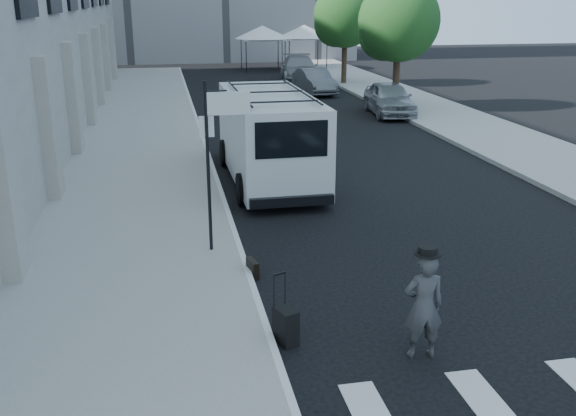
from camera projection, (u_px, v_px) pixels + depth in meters
name	position (u px, v px, depth m)	size (l,w,h in m)	color
ground	(379.00, 315.00, 11.00)	(120.00, 120.00, 0.00)	black
sidewalk_left	(143.00, 134.00, 25.10)	(4.50, 48.00, 0.15)	gray
sidewalk_right	(422.00, 107.00, 31.26)	(4.00, 56.00, 0.15)	gray
sign_pole	(219.00, 131.00, 12.72)	(1.03, 0.07, 3.50)	black
tree_near	(396.00, 24.00, 29.90)	(3.80, 3.83, 6.03)	black
tree_far	(343.00, 18.00, 38.28)	(3.80, 3.83, 6.03)	black
tent_left	(262.00, 32.00, 46.28)	(4.00, 4.00, 3.20)	black
tent_right	(304.00, 32.00, 47.33)	(4.00, 4.00, 3.20)	black
businessman	(423.00, 306.00, 9.49)	(0.61, 0.40, 1.67)	#3B3B3E
briefcase	(252.00, 268.00, 12.46)	(0.12, 0.44, 0.34)	black
suitcase	(286.00, 326.00, 10.01)	(0.39, 0.47, 1.14)	black
cargo_van	(268.00, 136.00, 18.70)	(2.49, 6.88, 2.56)	silver
parked_car_a	(389.00, 98.00, 29.33)	(1.77, 4.41, 1.50)	#95979C
parked_car_b	(315.00, 81.00, 35.74)	(1.45, 4.15, 1.37)	#55575C
parked_car_c	(299.00, 69.00, 40.78)	(2.24, 5.50, 1.60)	gray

